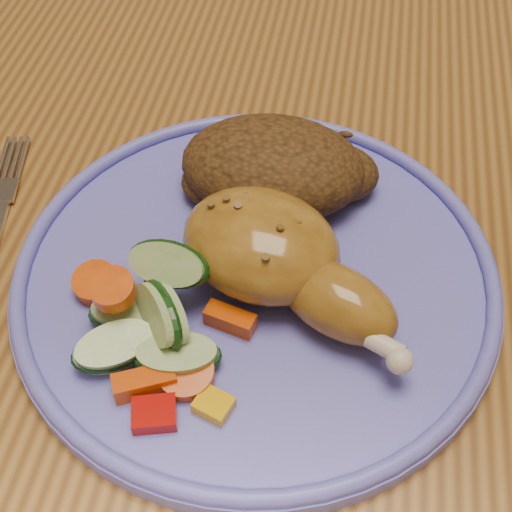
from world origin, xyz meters
name	(u,v)px	position (x,y,z in m)	size (l,w,h in m)	color
dining_table	(338,258)	(0.00, 0.00, 0.67)	(0.90, 1.40, 0.75)	#8F5E26
chair_far	(364,28)	(0.00, 0.63, 0.49)	(0.42, 0.42, 0.91)	#4C2D16
plate	(256,277)	(-0.05, -0.10, 0.76)	(0.31, 0.31, 0.01)	#605FCD
plate_rim	(256,266)	(-0.05, -0.10, 0.77)	(0.30, 0.30, 0.01)	#605FCD
chicken_leg	(279,258)	(-0.04, -0.11, 0.79)	(0.15, 0.13, 0.05)	#9B6B20
rice_pilaf	(277,169)	(-0.05, -0.03, 0.78)	(0.13, 0.09, 0.05)	#4F3113
vegetable_pile	(151,323)	(-0.10, -0.16, 0.78)	(0.12, 0.12, 0.06)	#A50A05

